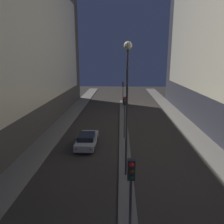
{
  "coord_description": "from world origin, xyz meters",
  "views": [
    {
      "loc": [
        -0.48,
        -5.42,
        8.83
      ],
      "look_at": [
        -1.32,
        16.47,
        3.48
      ],
      "focal_mm": 35.0,
      "sensor_mm": 36.0,
      "label": 1
    }
  ],
  "objects": [
    {
      "name": "traffic_light_far",
      "position": [
        0.0,
        33.86,
        3.57
      ],
      "size": [
        0.32,
        0.42,
        4.71
      ],
      "color": "#383838",
      "rests_on": "median_strip"
    },
    {
      "name": "median_strip",
      "position": [
        0.0,
        20.9,
        0.06
      ],
      "size": [
        1.1,
        39.81,
        0.12
      ],
      "color": "#66605B",
      "rests_on": "ground"
    },
    {
      "name": "street_lamp",
      "position": [
        0.0,
        9.88,
        6.92
      ],
      "size": [
        0.57,
        0.57,
        9.86
      ],
      "color": "#383838",
      "rests_on": "median_strip"
    },
    {
      "name": "traffic_light_mid",
      "position": [
        0.0,
        17.87,
        3.57
      ],
      "size": [
        0.32,
        0.42,
        4.71
      ],
      "color": "#383838",
      "rests_on": "median_strip"
    },
    {
      "name": "car_left_lane",
      "position": [
        -3.87,
        15.55,
        0.74
      ],
      "size": [
        1.88,
        4.74,
        1.43
      ],
      "color": "#B2B2B7",
      "rests_on": "ground"
    },
    {
      "name": "building_left",
      "position": [
        -12.69,
        21.93,
        10.26
      ],
      "size": [
        6.01,
        43.86,
        20.52
      ],
      "color": "#4C4742",
      "rests_on": "ground"
    },
    {
      "name": "traffic_light_near",
      "position": [
        0.0,
        2.79,
        3.57
      ],
      "size": [
        0.32,
        0.42,
        4.71
      ],
      "color": "#383838",
      "rests_on": "median_strip"
    }
  ]
}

